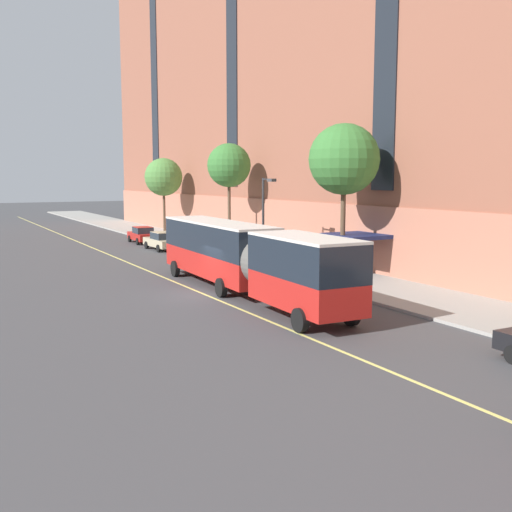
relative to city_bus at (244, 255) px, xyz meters
name	(u,v)px	position (x,y,z in m)	size (l,w,h in m)	color
ground_plane	(204,294)	(-1.70, 1.31, -2.13)	(260.00, 260.00, 0.00)	#424244
sidewalk	(315,272)	(7.47, 4.31, -2.05)	(5.86, 160.00, 0.15)	#9E9B93
apartment_facade	(459,26)	(16.38, 1.31, 13.72)	(15.20, 110.00, 31.73)	#935642
city_bus	(244,255)	(0.00, 0.00, 0.00)	(3.45, 18.58, 3.68)	red
parked_car_red_1	(143,235)	(3.44, 27.27, -1.35)	(2.05, 4.65, 1.56)	#B21E19
parked_car_champagne_2	(162,241)	(3.19, 21.17, -1.34)	(2.04, 4.75, 1.56)	#BCAD89
parked_car_darkgray_3	(214,254)	(3.39, 11.03, -1.35)	(2.01, 4.30, 1.56)	#4C4C51
street_tree_mid_block	(344,160)	(7.57, 1.56, 5.10)	(4.24, 4.24, 9.23)	brown
street_tree_far_uptown	(229,166)	(7.57, 17.02, 5.01)	(3.59, 3.59, 8.82)	brown
street_tree_far_downtown	(164,177)	(7.57, 32.48, 4.09)	(3.94, 3.94, 8.06)	brown
street_lamp	(265,212)	(5.13, 6.76, 1.77)	(0.36, 1.48, 6.01)	#2D2D30
fire_hydrant	(356,287)	(5.03, -3.05, -1.64)	(0.42, 0.24, 0.72)	red
lane_centerline	(183,285)	(-1.70, 4.31, -2.13)	(0.16, 140.00, 0.01)	#E0D66B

